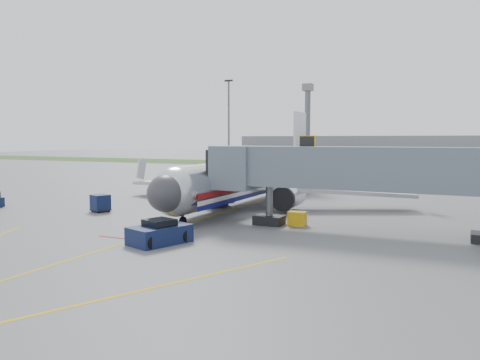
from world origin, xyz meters
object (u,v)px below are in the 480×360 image
at_px(pushback_tug, 160,233).
at_px(ramp_worker, 186,196).
at_px(airliner, 252,178).
at_px(belt_loader, 215,201).

height_order(pushback_tug, ramp_worker, ramp_worker).
relative_size(airliner, pushback_tug, 8.34).
relative_size(belt_loader, ramp_worker, 2.29).
distance_m(pushback_tug, belt_loader, 16.73).
xyz_separation_m(airliner, pushback_tug, (2.11, -19.38, -1.99)).
distance_m(airliner, ramp_worker, 6.92).
relative_size(airliner, belt_loader, 8.50).
distance_m(airliner, belt_loader, 4.66).
bearing_deg(ramp_worker, airliner, 1.28).
xyz_separation_m(pushback_tug, ramp_worker, (-7.84, 15.91, 0.27)).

